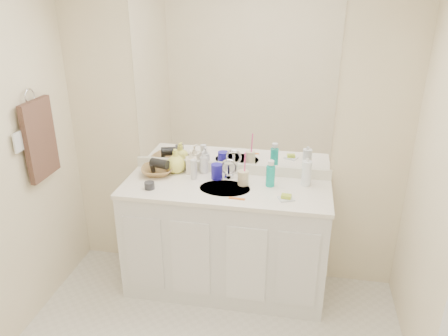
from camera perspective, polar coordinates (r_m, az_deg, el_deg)
wall_back at (r=3.29m, az=1.04°, el=4.59°), size 2.60×0.02×2.40m
vanity_cabinet at (r=3.38m, az=0.16°, el=-9.46°), size 1.50×0.55×0.85m
countertop at (r=3.17m, az=0.17°, el=-2.73°), size 1.52×0.57×0.03m
backsplash at (r=3.38m, az=0.96°, el=0.00°), size 1.52×0.03×0.08m
sink_basin at (r=3.15m, az=0.10°, el=-2.84°), size 0.37×0.37×0.02m
faucet at (r=3.28m, az=0.67°, el=-0.43°), size 0.02×0.02×0.11m
mirror at (r=3.19m, az=1.06°, el=10.70°), size 1.48×0.01×1.20m
blue_mug at (r=3.27m, az=-0.95°, el=-0.45°), size 0.11×0.11×0.12m
tan_cup at (r=3.18m, az=2.51°, el=-1.30°), size 0.09×0.09×0.11m
toothbrush at (r=3.14m, az=2.73°, el=0.29°), size 0.02×0.04×0.21m
mouthwash_bottle at (r=3.16m, az=6.08°, el=-1.06°), size 0.07×0.07×0.15m
clear_pump_bottle at (r=3.21m, az=10.72°, el=-0.70°), size 0.08×0.08×0.19m
soap_dish at (r=3.01m, az=8.11°, el=-4.00°), size 0.12×0.11×0.01m
green_soap at (r=3.00m, az=8.13°, el=-3.68°), size 0.07×0.06×0.02m
orange_comb at (r=2.99m, az=1.69°, el=-4.01°), size 0.11×0.03×0.00m
dark_jar at (r=3.17m, az=-9.71°, el=-2.26°), size 0.09×0.09×0.05m
extra_white_bottle at (r=3.27m, az=-3.99°, el=-0.17°), size 0.06×0.06×0.15m
soap_bottle_white at (r=3.37m, az=-2.66°, el=0.80°), size 0.08×0.08×0.18m
soap_bottle_cream at (r=3.37m, az=-4.31°, el=0.86°), size 0.11×0.11×0.19m
soap_bottle_yellow at (r=3.39m, az=-6.33°, el=0.93°), size 0.17×0.17×0.19m
wicker_basket at (r=3.39m, az=-8.67°, el=-0.34°), size 0.30×0.30×0.06m
hair_dryer at (r=3.36m, az=-8.41°, el=0.57°), size 0.16×0.11×0.07m
towel_ring at (r=3.19m, az=-24.04°, el=8.54°), size 0.01×0.11×0.11m
hand_towel at (r=3.26m, az=-22.90°, el=3.45°), size 0.04×0.32×0.55m
switch_plate at (r=3.10m, az=-25.31°, el=3.08°), size 0.01×0.08×0.13m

